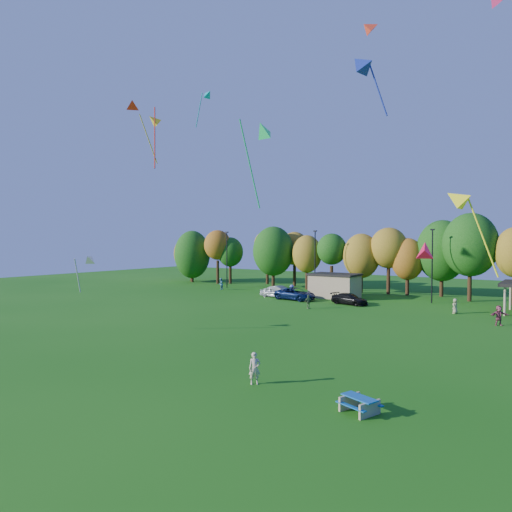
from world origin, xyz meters
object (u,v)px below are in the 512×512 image
Objects in this scene: car_a at (274,292)px; car_b at (280,292)px; picnic_table at (359,403)px; car_d at (349,299)px; car_c at (295,294)px; kite_flyer at (255,368)px.

car_b is (0.83, 0.34, 0.09)m from car_a.
picnic_table is 41.17m from car_b.
car_b is 10.53m from car_d.
car_a is 0.84× the size of car_d.
car_b is at bearing 74.83° from car_c.
car_b is 0.83× the size of car_c.
kite_flyer is at bearing -146.52° from car_c.
car_c is at bearing 74.31° from kite_flyer.
car_d is at bearing -82.31° from car_c.
picnic_table is 0.36× the size of car_c.
car_c is at bearing 143.75° from picnic_table.
car_c is at bearing 101.68° from car_d.
kite_flyer is 37.41m from car_a.
car_c is (-15.45, 31.11, -0.09)m from kite_flyer.
picnic_table is 34.82m from car_d.
kite_flyer is 37.29m from car_b.
picnic_table is at bearing -138.66° from car_c.
car_d is (10.46, -1.17, -0.09)m from car_b.
picnic_table is 0.44× the size of car_b.
car_d is at bearing -93.43° from car_b.
picnic_table is 0.43× the size of car_d.
car_d is (11.29, -0.83, 0.01)m from car_a.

